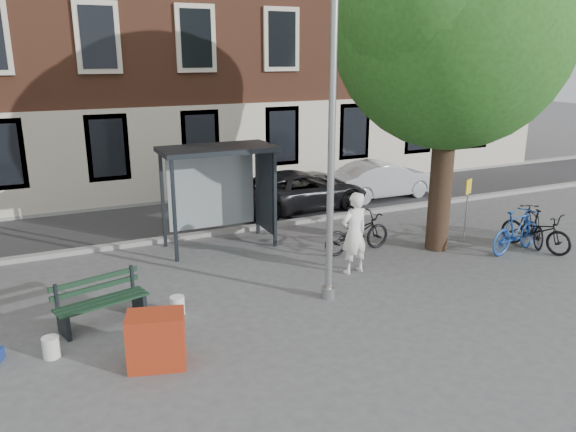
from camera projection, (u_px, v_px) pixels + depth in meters
The scene contains 20 objects.
ground at pixel (328, 298), 11.57m from camera, with size 90.00×90.00×0.00m, color #4C4C4F.
road at pixel (221, 213), 17.66m from camera, with size 40.00×4.00×0.01m, color #28282B.
curb_near at pixel (243, 229), 15.91m from camera, with size 40.00×0.25×0.12m, color gray.
curb_far at pixel (202, 197), 19.39m from camera, with size 40.00×0.25×0.12m, color gray.
lamppost at pixel (331, 165), 10.79m from camera, with size 0.28×0.35×6.11m.
tree_right at pixel (458, 18), 12.83m from camera, with size 5.76×5.60×8.20m.
bus_shelter at pixel (231, 172), 14.36m from camera, with size 2.85×1.45×2.62m.
painter at pixel (354, 233), 12.66m from camera, with size 0.69×0.45×1.89m, color white.
bench at pixel (101, 304), 10.38m from camera, with size 1.76×0.94×0.86m.
bike_a at pixel (357, 233), 14.11m from camera, with size 0.67×1.91×1.00m, color black.
bike_b at pixel (516, 231), 14.09m from camera, with size 0.52×1.86×1.12m, color #1A4393.
bike_c at pixel (536, 231), 14.33m from camera, with size 0.66×1.88×0.99m, color black.
bike_d at pixel (532, 225), 14.70m from camera, with size 0.48×1.69×1.02m, color black.
car_dark at pixel (299, 190), 17.93m from camera, with size 2.10×4.54×1.26m, color black.
car_silver at pixel (383, 180), 19.44m from camera, with size 1.34×3.85×1.27m, color #B7B8BF.
red_stand at pixel (156, 340), 8.96m from camera, with size 0.90×0.60×0.90m, color #9B2D14.
bucket_a at pixel (51, 347), 9.27m from camera, with size 0.28×0.28×0.36m, color silver.
bucket_b at pixel (177, 305), 10.81m from camera, with size 0.28×0.28×0.36m, color white.
bucket_c at pixel (169, 339), 9.53m from camera, with size 0.28×0.28×0.36m, color silver.
notice_sign at pixel (468, 198), 14.64m from camera, with size 0.28×0.15×1.72m.
Camera 1 is at (-5.24, -9.29, 4.86)m, focal length 35.00 mm.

